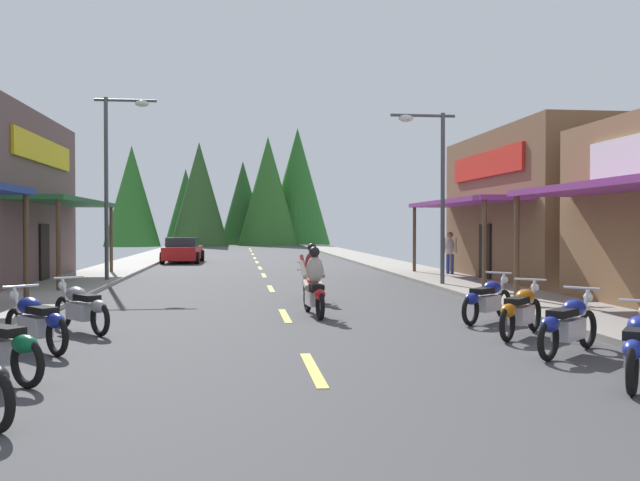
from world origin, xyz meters
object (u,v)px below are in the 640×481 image
at_px(streetlamp_left, 115,163).
at_px(streetlamp_right, 432,172).
at_px(rider_cruising_trailing, 312,277).
at_px(parked_car_curbside, 183,250).
at_px(motorcycle_parked_right_3, 521,310).
at_px(motorcycle_parked_left_4, 81,307).
at_px(pedestrian_by_shop, 450,250).
at_px(motorcycle_parked_right_2, 568,324).
at_px(motorcycle_parked_right_1, 638,346).
at_px(motorcycle_parked_left_3, 36,321).
at_px(rider_cruising_lead, 314,287).
at_px(motorcycle_parked_right_4, 487,299).

distance_m(streetlamp_left, streetlamp_right, 11.15).
distance_m(rider_cruising_trailing, parked_car_curbside, 21.29).
distance_m(motorcycle_parked_right_3, motorcycle_parked_left_4, 8.24).
bearing_deg(pedestrian_by_shop, rider_cruising_trailing, 0.78).
distance_m(pedestrian_by_shop, parked_car_curbside, 16.78).
height_order(streetlamp_right, motorcycle_parked_right_2, streetlamp_right).
relative_size(motorcycle_parked_right_1, motorcycle_parked_right_2, 1.06).
relative_size(motorcycle_parked_left_3, rider_cruising_lead, 0.79).
bearing_deg(motorcycle_parked_right_1, streetlamp_right, 31.12).
bearing_deg(motorcycle_parked_right_3, parked_car_curbside, 57.90).
relative_size(streetlamp_left, motorcycle_parked_left_3, 3.90).
xyz_separation_m(streetlamp_right, parked_car_curbside, (-9.45, 16.88, -3.12)).
xyz_separation_m(rider_cruising_trailing, parked_car_curbside, (-5.03, 20.69, 0.03)).
height_order(streetlamp_left, motorcycle_parked_right_2, streetlamp_left).
height_order(streetlamp_right, rider_cruising_lead, streetlamp_right).
xyz_separation_m(motorcycle_parked_right_2, motorcycle_parked_left_3, (-8.42, 1.34, 0.00)).
relative_size(streetlamp_right, parked_car_curbside, 1.32).
height_order(streetlamp_left, rider_cruising_trailing, streetlamp_left).
bearing_deg(rider_cruising_trailing, pedestrian_by_shop, -41.88).
bearing_deg(motorcycle_parked_left_3, motorcycle_parked_left_4, -49.08).
xyz_separation_m(motorcycle_parked_right_3, motorcycle_parked_left_3, (-8.40, -0.47, 0.00)).
height_order(streetlamp_right, pedestrian_by_shop, streetlamp_right).
bearing_deg(motorcycle_parked_right_2, streetlamp_left, 81.00).
xyz_separation_m(motorcycle_parked_right_4, parked_car_curbside, (-8.26, 25.28, 0.20)).
bearing_deg(motorcycle_parked_left_4, rider_cruising_lead, -106.71).
bearing_deg(motorcycle_parked_right_3, motorcycle_parked_left_4, 120.75).
bearing_deg(motorcycle_parked_left_3, rider_cruising_lead, -92.80).
relative_size(motorcycle_parked_right_1, motorcycle_parked_left_3, 1.05).
height_order(motorcycle_parked_left_4, rider_cruising_lead, rider_cruising_lead).
bearing_deg(motorcycle_parked_right_2, parked_car_curbside, 64.76).
relative_size(rider_cruising_lead, pedestrian_by_shop, 1.19).
bearing_deg(streetlamp_right, pedestrian_by_shop, 66.22).
distance_m(motorcycle_parked_right_3, rider_cruising_trailing, 7.26).
distance_m(streetlamp_right, pedestrian_by_shop, 5.80).
relative_size(streetlamp_right, rider_cruising_trailing, 2.70).
distance_m(streetlamp_right, rider_cruising_lead, 8.99).
distance_m(motorcycle_parked_right_4, pedestrian_by_shop, 13.49).
xyz_separation_m(motorcycle_parked_right_3, rider_cruising_trailing, (-3.17, 6.53, 0.17)).
distance_m(motorcycle_parked_right_2, motorcycle_parked_left_4, 8.77).
distance_m(streetlamp_right, motorcycle_parked_left_3, 14.88).
bearing_deg(motorcycle_parked_left_3, motorcycle_parked_right_4, -114.61).
height_order(streetlamp_right, motorcycle_parked_left_4, streetlamp_right).
bearing_deg(streetlamp_right, rider_cruising_trailing, -139.26).
height_order(rider_cruising_lead, pedestrian_by_shop, pedestrian_by_shop).
xyz_separation_m(streetlamp_left, motorcycle_parked_left_4, (1.36, -11.87, -3.78)).
distance_m(streetlamp_left, motorcycle_parked_left_4, 12.53).
height_order(streetlamp_right, parked_car_curbside, streetlamp_right).
bearing_deg(motorcycle_parked_left_4, motorcycle_parked_right_4, -125.41).
relative_size(streetlamp_left, streetlamp_right, 1.14).
height_order(motorcycle_parked_right_1, pedestrian_by_shop, pedestrian_by_shop).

